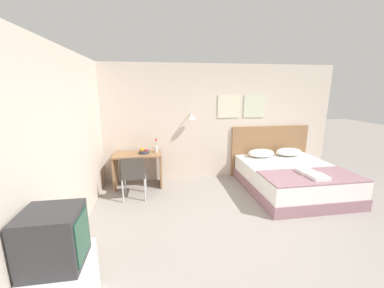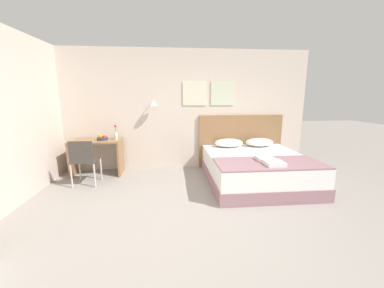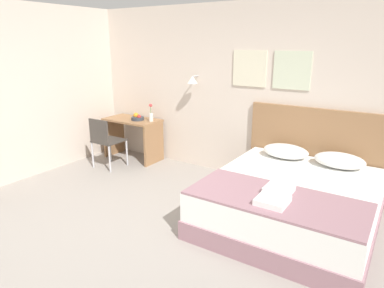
{
  "view_description": "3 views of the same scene",
  "coord_description": "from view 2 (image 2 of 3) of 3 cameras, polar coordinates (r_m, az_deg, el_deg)",
  "views": [
    {
      "loc": [
        -1.35,
        -2.71,
        2.11
      ],
      "look_at": [
        -0.66,
        1.68,
        1.06
      ],
      "focal_mm": 22.0,
      "sensor_mm": 36.0,
      "label": 1
    },
    {
      "loc": [
        -0.2,
        -2.7,
        1.66
      ],
      "look_at": [
        0.17,
        1.29,
        0.83
      ],
      "focal_mm": 22.0,
      "sensor_mm": 36.0,
      "label": 2
    },
    {
      "loc": [
        2.44,
        -2.19,
        2.08
      ],
      "look_at": [
        -0.06,
        1.66,
        0.7
      ],
      "focal_mm": 32.0,
      "sensor_mm": 36.0,
      "label": 3
    }
  ],
  "objects": [
    {
      "name": "headboard",
      "position": [
        5.61,
        11.62,
        0.69
      ],
      "size": [
        1.95,
        0.06,
        1.22
      ],
      "color": "#8E6642",
      "rests_on": "ground_plane"
    },
    {
      "name": "pillow_left",
      "position": [
        5.24,
        8.89,
        0.27
      ],
      "size": [
        0.62,
        0.42,
        0.18
      ],
      "color": "white",
      "rests_on": "bed"
    },
    {
      "name": "throw_blanket",
      "position": [
        4.12,
        18.2,
        -4.42
      ],
      "size": [
        1.77,
        0.82,
        0.02
      ],
      "color": "gray",
      "rests_on": "bed"
    },
    {
      "name": "folded_towel_near_foot",
      "position": [
        4.23,
        17.24,
        -3.37
      ],
      "size": [
        0.28,
        0.27,
        0.06
      ],
      "color": "white",
      "rests_on": "throw_blanket"
    },
    {
      "name": "bed",
      "position": [
        4.73,
        15.14,
        -5.8
      ],
      "size": [
        1.83,
        2.04,
        0.54
      ],
      "color": "gray",
      "rests_on": "ground_plane"
    },
    {
      "name": "desk_chair",
      "position": [
        4.75,
        -24.78,
        -3.22
      ],
      "size": [
        0.45,
        0.45,
        0.87
      ],
      "color": "#3D3833",
      "rests_on": "ground_plane"
    },
    {
      "name": "folded_towel_mid_bed",
      "position": [
        3.99,
        19.29,
        -4.39
      ],
      "size": [
        0.29,
        0.3,
        0.06
      ],
      "color": "white",
      "rests_on": "throw_blanket"
    },
    {
      "name": "pillow_right",
      "position": [
        5.45,
        16.03,
        0.4
      ],
      "size": [
        0.62,
        0.42,
        0.18
      ],
      "color": "white",
      "rests_on": "bed"
    },
    {
      "name": "desk",
      "position": [
        5.34,
        -22.11,
        -1.63
      ],
      "size": [
        1.01,
        0.55,
        0.74
      ],
      "color": "#8E6642",
      "rests_on": "ground_plane"
    },
    {
      "name": "flower_vase",
      "position": [
        5.21,
        -17.98,
        2.29
      ],
      "size": [
        0.07,
        0.07,
        0.31
      ],
      "color": "silver",
      "rests_on": "desk"
    },
    {
      "name": "wall_back",
      "position": [
        5.34,
        -3.18,
        8.17
      ],
      "size": [
        5.84,
        0.31,
        2.65
      ],
      "color": "beige",
      "rests_on": "ground_plane"
    },
    {
      "name": "fruit_bowl",
      "position": [
        5.24,
        -20.92,
        1.36
      ],
      "size": [
        0.22,
        0.22,
        0.13
      ],
      "color": "#333842",
      "rests_on": "desk"
    },
    {
      "name": "ground_plane",
      "position": [
        3.18,
        -1.0,
        -19.79
      ],
      "size": [
        24.0,
        24.0,
        0.0
      ],
      "primitive_type": "plane",
      "color": "gray"
    }
  ]
}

